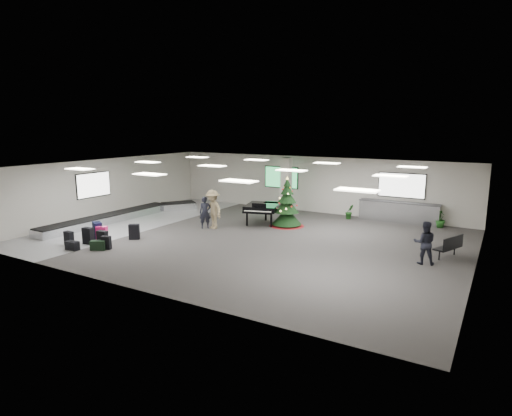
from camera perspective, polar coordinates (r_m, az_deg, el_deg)
The scene contains 21 objects.
ground at distance 19.15m, azimuth -0.82°, elevation -4.03°, with size 18.00×18.00×0.00m, color #353230.
room_envelope at distance 19.45m, azimuth -0.78°, elevation 3.21°, with size 18.02×14.02×3.21m.
baggage_carousel at distance 23.96m, azimuth -17.19°, elevation -0.96°, with size 2.28×9.71×0.43m.
service_counter at distance 23.35m, azimuth 18.48°, elevation -0.50°, with size 4.05×0.65×1.08m.
suitcase_0 at distance 19.50m, azimuth -21.48°, elevation -3.46°, with size 0.48×0.31×0.73m.
suitcase_1 at distance 18.82m, azimuth -19.78°, elevation -3.89°, with size 0.47×0.29×0.70m.
pink_suitcase at distance 19.57m, azimuth -19.84°, elevation -3.31°, with size 0.51×0.41×0.72m.
suitcase_3 at distance 19.63m, azimuth -15.94°, elevation -3.07°, with size 0.51×0.46×0.70m.
navy_suitcase at distance 19.89m, azimuth -20.37°, elevation -2.94°, with size 0.62×0.52×0.84m.
suitcase_5 at distance 19.52m, azimuth -23.67°, elevation -3.75°, with size 0.42×0.24×0.63m.
green_duffel at distance 18.46m, azimuth -20.31°, elevation -4.68°, with size 0.65×0.54×0.41m.
suitcase_7 at distance 18.44m, azimuth -19.34°, elevation -4.37°, with size 0.42×0.31×0.56m.
black_duffel at distance 18.85m, azimuth -23.29°, elevation -4.63°, with size 0.57×0.34×0.38m.
christmas_tree at distance 21.33m, azimuth 4.14°, elevation -0.14°, with size 1.76×1.76×2.51m.
grand_piano at distance 21.77m, azimuth 0.84°, elevation 0.04°, with size 2.05×2.39×1.17m.
bench at distance 17.84m, azimuth 24.48°, elevation -4.56°, with size 0.96×1.42×0.86m.
traveler_a at distance 20.97m, azimuth -6.80°, elevation -0.60°, with size 0.57×0.37×1.56m, color black.
traveler_b at distance 20.84m, azimuth -5.80°, elevation -0.18°, with size 1.23×0.70×1.90m, color #8D7A57.
traveler_bench at distance 16.60m, azimuth 21.56°, elevation -4.33°, with size 0.77×0.60×1.59m, color black.
potted_plant_left at distance 23.51m, azimuth 12.35°, elevation -0.48°, with size 0.44×0.35×0.80m, color #153912.
potted_plant_right at distance 22.92m, azimuth 23.33°, elevation -1.29°, with size 0.50×0.50×0.90m, color #153912.
Camera 1 is at (9.59, -15.82, 4.93)m, focal length 30.00 mm.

